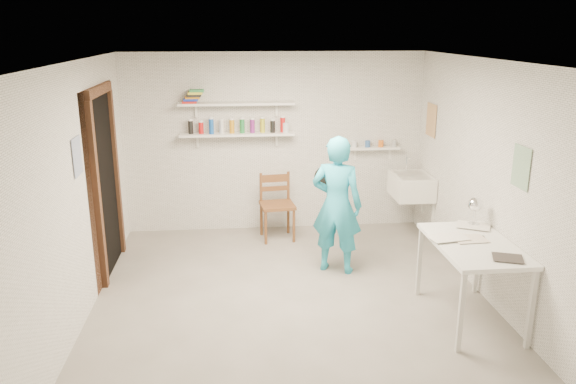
{
  "coord_description": "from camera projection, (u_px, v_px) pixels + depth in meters",
  "views": [
    {
      "loc": [
        -0.54,
        -5.17,
        2.69
      ],
      "look_at": [
        0.0,
        0.4,
        1.05
      ],
      "focal_mm": 35.0,
      "sensor_mm": 36.0,
      "label": 1
    }
  ],
  "objects": [
    {
      "name": "floor",
      "position": [
        292.0,
        302.0,
        5.74
      ],
      "size": [
        4.0,
        4.5,
        0.02
      ],
      "primitive_type": "cube",
      "color": "slate",
      "rests_on": "ground"
    },
    {
      "name": "ceiling",
      "position": [
        292.0,
        60.0,
        5.06
      ],
      "size": [
        4.0,
        4.5,
        0.02
      ],
      "primitive_type": "cube",
      "color": "silver",
      "rests_on": "wall_back"
    },
    {
      "name": "wall_back",
      "position": [
        275.0,
        143.0,
        7.56
      ],
      "size": [
        4.0,
        0.02,
        2.4
      ],
      "primitive_type": "cube",
      "color": "silver",
      "rests_on": "ground"
    },
    {
      "name": "wall_front",
      "position": [
        333.0,
        295.0,
        3.24
      ],
      "size": [
        4.0,
        0.02,
        2.4
      ],
      "primitive_type": "cube",
      "color": "silver",
      "rests_on": "ground"
    },
    {
      "name": "wall_left",
      "position": [
        77.0,
        194.0,
        5.21
      ],
      "size": [
        0.02,
        4.5,
        2.4
      ],
      "primitive_type": "cube",
      "color": "silver",
      "rests_on": "ground"
    },
    {
      "name": "wall_right",
      "position": [
        492.0,
        183.0,
        5.59
      ],
      "size": [
        0.02,
        4.5,
        2.4
      ],
      "primitive_type": "cube",
      "color": "silver",
      "rests_on": "ground"
    },
    {
      "name": "doorway_recess",
      "position": [
        106.0,
        185.0,
        6.28
      ],
      "size": [
        0.02,
        0.9,
        2.0
      ],
      "primitive_type": "cube",
      "color": "black",
      "rests_on": "wall_left"
    },
    {
      "name": "corridor_box",
      "position": [
        39.0,
        182.0,
        6.2
      ],
      "size": [
        1.4,
        1.5,
        2.1
      ],
      "primitive_type": "cube",
      "color": "brown",
      "rests_on": "ground"
    },
    {
      "name": "door_lintel",
      "position": [
        99.0,
        90.0,
        5.98
      ],
      "size": [
        0.06,
        1.05,
        0.1
      ],
      "primitive_type": "cube",
      "color": "brown",
      "rests_on": "wall_left"
    },
    {
      "name": "door_jamb_near",
      "position": [
        97.0,
        198.0,
        5.8
      ],
      "size": [
        0.06,
        0.1,
        2.0
      ],
      "primitive_type": "cube",
      "color": "brown",
      "rests_on": "ground"
    },
    {
      "name": "door_jamb_far",
      "position": [
        116.0,
        174.0,
        6.76
      ],
      "size": [
        0.06,
        0.1,
        2.0
      ],
      "primitive_type": "cube",
      "color": "brown",
      "rests_on": "ground"
    },
    {
      "name": "shelf_lower",
      "position": [
        237.0,
        134.0,
        7.35
      ],
      "size": [
        1.5,
        0.22,
        0.03
      ],
      "primitive_type": "cube",
      "color": "white",
      "rests_on": "wall_back"
    },
    {
      "name": "shelf_upper",
      "position": [
        236.0,
        104.0,
        7.24
      ],
      "size": [
        1.5,
        0.22,
        0.03
      ],
      "primitive_type": "cube",
      "color": "white",
      "rests_on": "wall_back"
    },
    {
      "name": "ledge_shelf",
      "position": [
        374.0,
        148.0,
        7.62
      ],
      "size": [
        0.7,
        0.14,
        0.03
      ],
      "primitive_type": "cube",
      "color": "white",
      "rests_on": "wall_back"
    },
    {
      "name": "poster_left",
      "position": [
        77.0,
        156.0,
        5.17
      ],
      "size": [
        0.01,
        0.28,
        0.36
      ],
      "primitive_type": "cube",
      "color": "#334C7F",
      "rests_on": "wall_left"
    },
    {
      "name": "poster_right_a",
      "position": [
        431.0,
        120.0,
        7.21
      ],
      "size": [
        0.01,
        0.34,
        0.42
      ],
      "primitive_type": "cube",
      "color": "#995933",
      "rests_on": "wall_right"
    },
    {
      "name": "poster_right_b",
      "position": [
        521.0,
        167.0,
        4.98
      ],
      "size": [
        0.01,
        0.3,
        0.38
      ],
      "primitive_type": "cube",
      "color": "#3F724C",
      "rests_on": "wall_right"
    },
    {
      "name": "belfast_sink",
      "position": [
        411.0,
        186.0,
        7.33
      ],
      "size": [
        0.48,
        0.6,
        0.3
      ],
      "primitive_type": "cube",
      "color": "white",
      "rests_on": "wall_right"
    },
    {
      "name": "man",
      "position": [
        337.0,
        205.0,
        6.27
      ],
      "size": [
        0.68,
        0.57,
        1.57
      ],
      "primitive_type": "imported",
      "rotation": [
        0.0,
        0.0,
        2.73
      ],
      "color": "#29AECF",
      "rests_on": "ground"
    },
    {
      "name": "wall_clock",
      "position": [
        327.0,
        178.0,
        6.38
      ],
      "size": [
        0.27,
        0.14,
        0.28
      ],
      "primitive_type": "cylinder",
      "rotation": [
        1.57,
        0.0,
        -0.41
      ],
      "color": "beige",
      "rests_on": "man"
    },
    {
      "name": "wooden_chair",
      "position": [
        277.0,
        205.0,
        7.33
      ],
      "size": [
        0.47,
        0.45,
        0.92
      ],
      "primitive_type": "cube",
      "rotation": [
        0.0,
        0.0,
        0.11
      ],
      "color": "brown",
      "rests_on": "ground"
    },
    {
      "name": "work_table",
      "position": [
        470.0,
        281.0,
        5.29
      ],
      "size": [
        0.7,
        1.17,
        0.78
      ],
      "primitive_type": "cube",
      "color": "white",
      "rests_on": "ground"
    },
    {
      "name": "desk_lamp",
      "position": [
        475.0,
        204.0,
        5.58
      ],
      "size": [
        0.15,
        0.15,
        0.15
      ],
      "primitive_type": "sphere",
      "color": "silver",
      "rests_on": "work_table"
    },
    {
      "name": "spray_cans",
      "position": [
        237.0,
        127.0,
        7.32
      ],
      "size": [
        1.32,
        0.06,
        0.17
      ],
      "color": "black",
      "rests_on": "shelf_lower"
    },
    {
      "name": "book_stack",
      "position": [
        193.0,
        96.0,
        7.16
      ],
      "size": [
        0.28,
        0.14,
        0.17
      ],
      "color": "red",
      "rests_on": "shelf_upper"
    },
    {
      "name": "ledge_pots",
      "position": [
        374.0,
        144.0,
        7.61
      ],
      "size": [
        0.48,
        0.07,
        0.09
      ],
      "color": "silver",
      "rests_on": "ledge_shelf"
    },
    {
      "name": "papers",
      "position": [
        474.0,
        242.0,
        5.17
      ],
      "size": [
        0.3,
        0.22,
        0.02
      ],
      "color": "silver",
      "rests_on": "work_table"
    }
  ]
}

